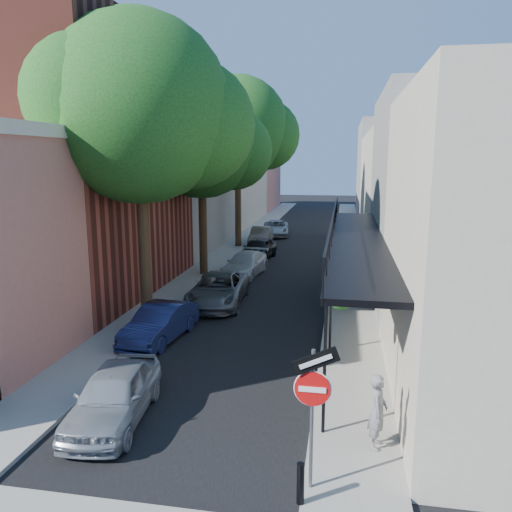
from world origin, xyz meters
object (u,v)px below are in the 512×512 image
at_px(parked_car_b, 160,323).
at_px(pedestrian, 378,411).
at_px(bollard, 300,483).
at_px(parked_car_e, 258,249).
at_px(parked_car_f, 261,236).
at_px(oak_mid, 210,143).
at_px(oak_far, 245,129).
at_px(sign_post, 313,394).
at_px(parked_car_a, 114,395).
at_px(parked_car_g, 276,228).
at_px(parked_car_d, 245,264).
at_px(oak_near, 153,114).
at_px(parked_car_c, 218,290).

xyz_separation_m(parked_car_b, pedestrian, (7.07, -5.63, 0.32)).
relative_size(bollard, pedestrian, 0.48).
relative_size(parked_car_e, pedestrian, 2.42).
xyz_separation_m(parked_car_e, pedestrian, (6.11, -20.33, 0.27)).
relative_size(parked_car_e, parked_car_f, 1.00).
bearing_deg(oak_mid, oak_far, 89.59).
height_order(sign_post, bollard, sign_post).
bearing_deg(parked_car_b, parked_car_a, -73.71).
bearing_deg(parked_car_g, pedestrian, -84.32).
relative_size(parked_car_f, pedestrian, 2.42).
bearing_deg(parked_car_g, sign_post, -87.20).
xyz_separation_m(parked_car_a, pedestrian, (6.20, -0.26, 0.29)).
height_order(parked_car_d, pedestrian, pedestrian).
bearing_deg(oak_far, parked_car_b, -87.73).
height_order(bollard, parked_car_e, parked_car_e).
xyz_separation_m(parked_car_e, parked_car_g, (-0.26, 9.88, -0.06)).
bearing_deg(oak_far, oak_near, -90.04).
height_order(oak_mid, pedestrian, oak_mid).
xyz_separation_m(parked_car_c, parked_car_d, (0.08, 5.61, -0.04)).
relative_size(parked_car_c, parked_car_e, 1.19).
bearing_deg(parked_car_d, pedestrian, -62.12).
height_order(oak_far, parked_car_b, oak_far).
bearing_deg(parked_car_f, parked_car_c, -88.98).
relative_size(oak_near, oak_far, 0.96).
xyz_separation_m(sign_post, parked_car_c, (-4.84, 11.89, -1.37)).
bearing_deg(bollard, oak_mid, 109.90).
xyz_separation_m(bollard, parked_car_c, (-4.68, 12.36, 0.15)).
distance_m(oak_mid, pedestrian, 18.53).
xyz_separation_m(oak_near, parked_car_g, (1.46, 22.56, -7.25)).
height_order(parked_car_f, pedestrian, pedestrian).
bearing_deg(parked_car_g, parked_car_d, -95.02).
relative_size(oak_far, pedestrian, 7.14).
height_order(oak_near, oak_far, oak_far).
height_order(sign_post, oak_mid, oak_mid).
distance_m(sign_post, parked_car_e, 22.53).
distance_m(parked_car_c, pedestrian, 11.96).
height_order(parked_car_e, parked_car_f, parked_car_e).
bearing_deg(parked_car_b, bollard, -47.01).
bearing_deg(parked_car_g, parked_car_e, -94.73).
xyz_separation_m(oak_mid, parked_car_d, (1.82, 0.24, -6.43)).
height_order(parked_car_c, parked_car_e, parked_car_e).
distance_m(parked_car_a, parked_car_b, 5.45).
xyz_separation_m(oak_far, parked_car_d, (1.75, -8.80, -7.63)).
height_order(parked_car_b, pedestrian, pedestrian).
relative_size(bollard, parked_car_f, 0.20).
distance_m(parked_car_e, pedestrian, 21.23).
relative_size(oak_far, parked_car_g, 2.62).
xyz_separation_m(oak_mid, parked_car_g, (1.51, 14.59, -6.43)).
bearing_deg(oak_near, pedestrian, -44.32).
bearing_deg(parked_car_d, sign_post, -67.85).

